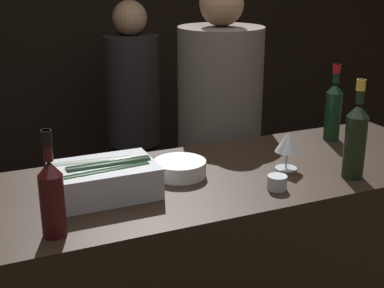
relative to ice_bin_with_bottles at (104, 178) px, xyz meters
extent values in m
cube|color=black|center=(0.34, 2.15, 0.25)|extent=(6.40, 0.06, 2.80)
cube|color=#B7BABF|center=(0.00, 0.00, -0.01)|extent=(0.34, 0.24, 0.11)
cylinder|color=black|center=(0.00, -0.05, 0.02)|extent=(0.30, 0.09, 0.06)
cylinder|color=black|center=(0.02, 0.00, 0.02)|extent=(0.28, 0.08, 0.07)
cylinder|color=#9EA899|center=(-0.03, 0.05, 0.02)|extent=(0.28, 0.10, 0.07)
cylinder|color=silver|center=(0.30, 0.06, -0.03)|extent=(0.19, 0.19, 0.06)
cylinder|color=gray|center=(0.30, 0.06, -0.01)|extent=(0.16, 0.16, 0.01)
cylinder|color=silver|center=(0.69, -0.04, -0.06)|extent=(0.08, 0.08, 0.00)
cylinder|color=silver|center=(0.69, -0.04, -0.03)|extent=(0.01, 0.01, 0.06)
cone|color=silver|center=(0.69, -0.04, 0.05)|extent=(0.09, 0.09, 0.08)
cylinder|color=silver|center=(0.56, -0.19, -0.04)|extent=(0.07, 0.07, 0.05)
sphere|color=#F9D67F|center=(0.56, -0.19, -0.03)|extent=(0.03, 0.03, 0.03)
cylinder|color=black|center=(0.87, -0.20, 0.05)|extent=(0.08, 0.08, 0.23)
cone|color=black|center=(0.87, -0.20, 0.19)|extent=(0.08, 0.08, 0.05)
cylinder|color=black|center=(0.87, -0.20, 0.25)|extent=(0.03, 0.03, 0.09)
cylinder|color=gold|center=(0.87, -0.20, 0.28)|extent=(0.03, 0.03, 0.04)
cylinder|color=#380F0F|center=(-0.20, -0.22, 0.03)|extent=(0.07, 0.07, 0.18)
cone|color=#380F0F|center=(-0.20, -0.22, 0.14)|extent=(0.07, 0.07, 0.04)
cylinder|color=#380F0F|center=(-0.20, -0.22, 0.21)|extent=(0.03, 0.03, 0.09)
cylinder|color=black|center=(-0.20, -0.22, 0.23)|extent=(0.03, 0.03, 0.04)
cylinder|color=black|center=(1.07, 0.19, 0.04)|extent=(0.07, 0.07, 0.21)
cone|color=black|center=(1.07, 0.19, 0.17)|extent=(0.07, 0.07, 0.04)
cylinder|color=black|center=(1.07, 0.19, 0.23)|extent=(0.03, 0.03, 0.08)
cylinder|color=maroon|center=(1.07, 0.19, 0.25)|extent=(0.03, 0.03, 0.04)
cube|color=black|center=(0.77, 0.68, -0.75)|extent=(0.31, 0.23, 0.81)
cylinder|color=#60564C|center=(0.77, 0.68, 0.02)|extent=(0.42, 0.42, 0.74)
sphere|color=#997051|center=(0.77, 0.68, 0.50)|extent=(0.21, 0.21, 0.21)
cube|color=black|center=(0.58, 1.53, -0.79)|extent=(0.26, 0.19, 0.73)
cylinder|color=black|center=(0.58, 1.53, -0.08)|extent=(0.34, 0.34, 0.68)
sphere|color=tan|center=(0.58, 1.53, 0.37)|extent=(0.21, 0.21, 0.21)
camera|label=1|loc=(-0.39, -1.62, 0.67)|focal=50.00mm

